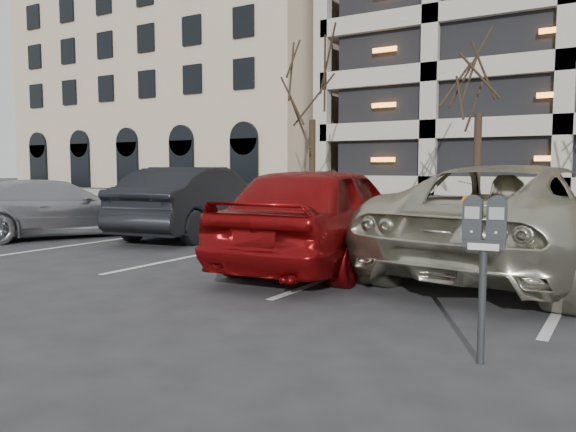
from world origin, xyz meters
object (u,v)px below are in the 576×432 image
tree_b (480,55)px  car_red (324,215)px  parking_meter (484,238)px  suv_silver (518,220)px  tree_a (313,69)px  car_silver (56,208)px  car_dark (198,202)px

tree_b → car_red: tree_b is taller
parking_meter → car_red: 4.23m
tree_b → parking_meter: (4.08, -17.14, -4.58)m
tree_b → suv_silver: bearing=-74.5°
car_red → tree_a: bearing=-66.1°
tree_b → car_silver: bearing=-111.3°
tree_b → car_red: (1.13, -14.12, -4.77)m
suv_silver → tree_a: bearing=-43.9°
suv_silver → car_silver: size_ratio=1.35×
suv_silver → car_silver: suv_silver is taller
car_red → car_silver: 6.55m
tree_b → parking_meter: 18.20m
car_red → tree_b: bearing=-91.4°
tree_a → tree_b: 7.00m
parking_meter → car_dark: bearing=137.1°
tree_b → tree_a: bearing=180.0°
car_dark → car_silver: 2.99m
tree_b → car_dark: tree_b is taller
car_red → suv_silver: bearing=-165.3°
suv_silver → car_dark: (-6.66, 0.99, -0.01)m
parking_meter → car_silver: 10.03m
tree_b → suv_silver: (3.66, -13.17, -4.78)m
car_red → car_silver: car_red is taller
tree_b → car_dark: 13.43m
suv_silver → car_red: car_red is taller
car_dark → tree_b: bearing=-114.2°
tree_a → car_silver: (1.58, -13.93, -5.06)m
tree_b → suv_silver: size_ratio=1.34×
car_silver → parking_meter: bearing=-173.9°
tree_a → suv_silver: (10.66, -13.17, -4.91)m
car_dark → parking_meter: bearing=134.7°
car_dark → tree_a: bearing=-82.1°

